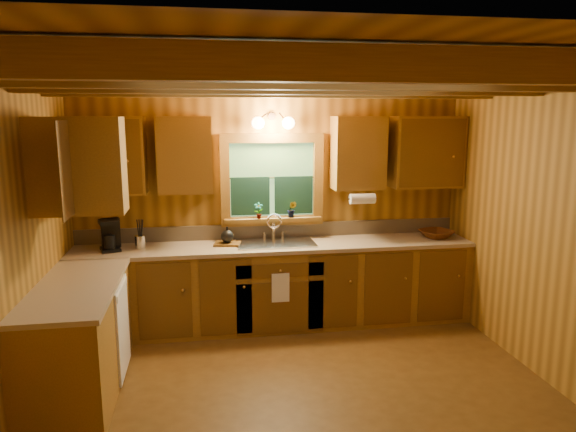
% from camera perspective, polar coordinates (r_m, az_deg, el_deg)
% --- Properties ---
extents(room, '(4.20, 4.20, 4.20)m').
position_cam_1_polar(room, '(4.00, 1.87, -2.84)').
color(room, '#593A15').
rests_on(room, ground).
extents(ceiling_beams, '(4.20, 2.54, 0.18)m').
position_cam_1_polar(ceiling_beams, '(3.89, 1.98, 14.45)').
color(ceiling_beams, brown).
rests_on(ceiling_beams, room).
extents(base_cabinets, '(4.20, 2.22, 0.86)m').
position_cam_1_polar(base_cabinets, '(5.41, -6.07, -8.81)').
color(base_cabinets, brown).
rests_on(base_cabinets, ground).
extents(countertop, '(4.20, 2.24, 0.04)m').
position_cam_1_polar(countertop, '(5.28, -6.03, -4.18)').
color(countertop, tan).
rests_on(countertop, base_cabinets).
extents(backsplash, '(4.20, 0.02, 0.16)m').
position_cam_1_polar(backsplash, '(5.88, -1.72, -1.58)').
color(backsplash, tan).
rests_on(backsplash, room).
extents(dishwasher_panel, '(0.02, 0.60, 0.80)m').
position_cam_1_polar(dishwasher_panel, '(4.89, -17.36, -11.45)').
color(dishwasher_panel, white).
rests_on(dishwasher_panel, base_cabinets).
extents(upper_cabinets, '(4.19, 1.77, 0.78)m').
position_cam_1_polar(upper_cabinets, '(5.25, -7.25, 6.34)').
color(upper_cabinets, brown).
rests_on(upper_cabinets, room).
extents(window, '(1.12, 0.08, 1.00)m').
position_cam_1_polar(window, '(5.77, -1.73, 3.71)').
color(window, brown).
rests_on(window, room).
extents(window_sill, '(1.06, 0.14, 0.04)m').
position_cam_1_polar(window_sill, '(5.79, -1.64, -0.36)').
color(window_sill, brown).
rests_on(window_sill, room).
extents(wall_sconce, '(0.45, 0.21, 0.17)m').
position_cam_1_polar(wall_sconce, '(5.61, -1.60, 10.02)').
color(wall_sconce, black).
rests_on(wall_sconce, room).
extents(paper_towel_roll, '(0.27, 0.11, 0.11)m').
position_cam_1_polar(paper_towel_roll, '(5.66, 8.01, 1.86)').
color(paper_towel_roll, white).
rests_on(paper_towel_roll, upper_cabinets).
extents(dish_towel, '(0.18, 0.01, 0.30)m').
position_cam_1_polar(dish_towel, '(5.41, -0.81, -7.74)').
color(dish_towel, white).
rests_on(dish_towel, base_cabinets).
extents(sink, '(0.82, 0.48, 0.43)m').
position_cam_1_polar(sink, '(5.64, -1.33, -3.42)').
color(sink, silver).
rests_on(sink, countertop).
extents(coffee_maker, '(0.18, 0.23, 0.32)m').
position_cam_1_polar(coffee_maker, '(5.62, -18.62, -1.94)').
color(coffee_maker, black).
rests_on(coffee_maker, countertop).
extents(utensil_crock, '(0.11, 0.11, 0.30)m').
position_cam_1_polar(utensil_crock, '(5.62, -15.63, -2.63)').
color(utensil_crock, silver).
rests_on(utensil_crock, countertop).
extents(cutting_board, '(0.30, 0.24, 0.02)m').
position_cam_1_polar(cutting_board, '(5.60, -6.55, -2.99)').
color(cutting_board, brown).
rests_on(cutting_board, countertop).
extents(teakettle, '(0.14, 0.14, 0.17)m').
position_cam_1_polar(teakettle, '(5.58, -6.56, -2.19)').
color(teakettle, black).
rests_on(teakettle, cutting_board).
extents(wicker_basket, '(0.44, 0.44, 0.09)m').
position_cam_1_polar(wicker_basket, '(6.10, 15.68, -1.88)').
color(wicker_basket, '#48230C').
rests_on(wicker_basket, countertop).
extents(potted_plant_left, '(0.10, 0.07, 0.18)m').
position_cam_1_polar(potted_plant_left, '(5.71, -3.18, 0.59)').
color(potted_plant_left, brown).
rests_on(potted_plant_left, window_sill).
extents(potted_plant_right, '(0.12, 0.11, 0.18)m').
position_cam_1_polar(potted_plant_right, '(5.77, 0.42, 0.72)').
color(potted_plant_right, brown).
rests_on(potted_plant_right, window_sill).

